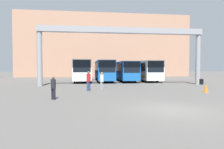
{
  "coord_description": "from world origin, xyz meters",
  "views": [
    {
      "loc": [
        -4.34,
        -9.69,
        2.17
      ],
      "look_at": [
        -1.04,
        16.81,
        1.25
      ],
      "focal_mm": 32.0,
      "sensor_mm": 36.0,
      "label": 1
    }
  ],
  "objects_px": {
    "pedestrian_near_right": "(53,87)",
    "pedestrian_far_center": "(102,81)",
    "bus_slot_0": "(83,69)",
    "bus_slot_1": "(104,69)",
    "tire_stack": "(199,81)",
    "pedestrian_mid_right": "(89,80)",
    "bus_slot_2": "(124,70)",
    "bus_slot_3": "(144,70)",
    "traffic_cone": "(206,88)"
  },
  "relations": [
    {
      "from": "pedestrian_near_right",
      "to": "pedestrian_far_center",
      "type": "bearing_deg",
      "value": 86.6
    },
    {
      "from": "bus_slot_2",
      "to": "pedestrian_near_right",
      "type": "distance_m",
      "value": 20.25
    },
    {
      "from": "pedestrian_mid_right",
      "to": "traffic_cone",
      "type": "xyz_separation_m",
      "value": [
        10.23,
        -2.41,
        -0.61
      ]
    },
    {
      "from": "bus_slot_0",
      "to": "pedestrian_far_center",
      "type": "xyz_separation_m",
      "value": [
        2.08,
        -13.6,
        -0.98
      ]
    },
    {
      "from": "pedestrian_near_right",
      "to": "traffic_cone",
      "type": "height_order",
      "value": "pedestrian_near_right"
    },
    {
      "from": "bus_slot_3",
      "to": "tire_stack",
      "type": "relative_size",
      "value": 10.77
    },
    {
      "from": "bus_slot_3",
      "to": "tire_stack",
      "type": "height_order",
      "value": "bus_slot_3"
    },
    {
      "from": "bus_slot_0",
      "to": "pedestrian_mid_right",
      "type": "xyz_separation_m",
      "value": [
        0.82,
        -13.88,
        -0.93
      ]
    },
    {
      "from": "tire_stack",
      "to": "bus_slot_0",
      "type": "bearing_deg",
      "value": 151.48
    },
    {
      "from": "tire_stack",
      "to": "bus_slot_3",
      "type": "bearing_deg",
      "value": 123.48
    },
    {
      "from": "pedestrian_far_center",
      "to": "bus_slot_3",
      "type": "bearing_deg",
      "value": 23.53
    },
    {
      "from": "pedestrian_near_right",
      "to": "traffic_cone",
      "type": "distance_m",
      "value": 12.88
    },
    {
      "from": "bus_slot_0",
      "to": "bus_slot_3",
      "type": "relative_size",
      "value": 1.09
    },
    {
      "from": "bus_slot_0",
      "to": "tire_stack",
      "type": "xyz_separation_m",
      "value": [
        15.21,
        -8.27,
        -1.54
      ]
    },
    {
      "from": "bus_slot_1",
      "to": "traffic_cone",
      "type": "height_order",
      "value": "bus_slot_1"
    },
    {
      "from": "bus_slot_1",
      "to": "pedestrian_far_center",
      "type": "bearing_deg",
      "value": -95.41
    },
    {
      "from": "bus_slot_1",
      "to": "pedestrian_mid_right",
      "type": "xyz_separation_m",
      "value": [
        -2.54,
        -13.83,
        -0.89
      ]
    },
    {
      "from": "bus_slot_3",
      "to": "pedestrian_far_center",
      "type": "bearing_deg",
      "value": -121.45
    },
    {
      "from": "bus_slot_3",
      "to": "pedestrian_mid_right",
      "type": "bearing_deg",
      "value": -124.71
    },
    {
      "from": "bus_slot_1",
      "to": "bus_slot_3",
      "type": "bearing_deg",
      "value": -3.96
    },
    {
      "from": "bus_slot_2",
      "to": "pedestrian_near_right",
      "type": "bearing_deg",
      "value": -114.25
    },
    {
      "from": "bus_slot_1",
      "to": "traffic_cone",
      "type": "bearing_deg",
      "value": -64.67
    },
    {
      "from": "pedestrian_near_right",
      "to": "bus_slot_0",
      "type": "bearing_deg",
      "value": 117.37
    },
    {
      "from": "bus_slot_3",
      "to": "tire_stack",
      "type": "distance_m",
      "value": 9.42
    },
    {
      "from": "bus_slot_0",
      "to": "pedestrian_far_center",
      "type": "bearing_deg",
      "value": -81.31
    },
    {
      "from": "bus_slot_3",
      "to": "pedestrian_near_right",
      "type": "xyz_separation_m",
      "value": [
        -11.67,
        -18.2,
        -1.01
      ]
    },
    {
      "from": "pedestrian_mid_right",
      "to": "tire_stack",
      "type": "distance_m",
      "value": 15.46
    },
    {
      "from": "bus_slot_2",
      "to": "pedestrian_far_center",
      "type": "xyz_separation_m",
      "value": [
        -4.64,
        -13.33,
        -0.86
      ]
    },
    {
      "from": "bus_slot_3",
      "to": "traffic_cone",
      "type": "relative_size",
      "value": 15.37
    },
    {
      "from": "bus_slot_0",
      "to": "pedestrian_mid_right",
      "type": "relative_size",
      "value": 6.68
    },
    {
      "from": "bus_slot_0",
      "to": "tire_stack",
      "type": "relative_size",
      "value": 11.75
    },
    {
      "from": "bus_slot_2",
      "to": "bus_slot_1",
      "type": "bearing_deg",
      "value": 176.15
    },
    {
      "from": "pedestrian_far_center",
      "to": "pedestrian_mid_right",
      "type": "bearing_deg",
      "value": 157.52
    },
    {
      "from": "pedestrian_mid_right",
      "to": "traffic_cone",
      "type": "height_order",
      "value": "pedestrian_mid_right"
    },
    {
      "from": "bus_slot_1",
      "to": "pedestrian_near_right",
      "type": "distance_m",
      "value": 19.34
    },
    {
      "from": "bus_slot_0",
      "to": "bus_slot_2",
      "type": "xyz_separation_m",
      "value": [
        6.72,
        -0.27,
        -0.12
      ]
    },
    {
      "from": "bus_slot_0",
      "to": "bus_slot_1",
      "type": "xyz_separation_m",
      "value": [
        3.36,
        -0.04,
        -0.04
      ]
    },
    {
      "from": "bus_slot_0",
      "to": "bus_slot_1",
      "type": "distance_m",
      "value": 3.36
    },
    {
      "from": "bus_slot_2",
      "to": "tire_stack",
      "type": "bearing_deg",
      "value": -43.29
    },
    {
      "from": "bus_slot_0",
      "to": "pedestrian_mid_right",
      "type": "bearing_deg",
      "value": -86.61
    },
    {
      "from": "bus_slot_0",
      "to": "bus_slot_1",
      "type": "relative_size",
      "value": 1.01
    },
    {
      "from": "bus_slot_0",
      "to": "bus_slot_2",
      "type": "distance_m",
      "value": 6.73
    },
    {
      "from": "bus_slot_3",
      "to": "bus_slot_2",
      "type": "bearing_deg",
      "value": 175.93
    },
    {
      "from": "pedestrian_far_center",
      "to": "traffic_cone",
      "type": "height_order",
      "value": "pedestrian_far_center"
    },
    {
      "from": "bus_slot_0",
      "to": "bus_slot_2",
      "type": "bearing_deg",
      "value": -2.29
    },
    {
      "from": "pedestrian_mid_right",
      "to": "pedestrian_far_center",
      "type": "relative_size",
      "value": 1.06
    },
    {
      "from": "traffic_cone",
      "to": "bus_slot_2",
      "type": "bearing_deg",
      "value": 105.12
    },
    {
      "from": "bus_slot_3",
      "to": "traffic_cone",
      "type": "bearing_deg",
      "value": -86.49
    },
    {
      "from": "bus_slot_2",
      "to": "tire_stack",
      "type": "height_order",
      "value": "bus_slot_2"
    },
    {
      "from": "bus_slot_2",
      "to": "bus_slot_0",
      "type": "bearing_deg",
      "value": 177.71
    }
  ]
}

